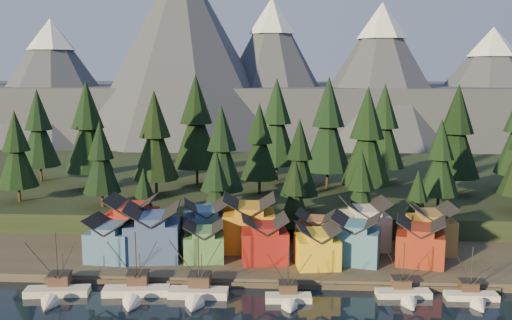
# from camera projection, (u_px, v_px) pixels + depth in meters

# --- Properties ---
(shore_strip) EXTENTS (400.00, 50.00, 1.50)m
(shore_strip) POSITION_uv_depth(u_px,v_px,m) (272.00, 241.00, 124.58)
(shore_strip) COLOR #39322A
(shore_strip) RESTS_ON ground
(hillside) EXTENTS (420.00, 100.00, 6.00)m
(hillside) POSITION_uv_depth(u_px,v_px,m) (277.00, 185.00, 173.53)
(hillside) COLOR black
(hillside) RESTS_ON ground
(dock) EXTENTS (80.00, 4.00, 1.00)m
(dock) POSITION_uv_depth(u_px,v_px,m) (268.00, 282.00, 101.45)
(dock) COLOR #483F33
(dock) RESTS_ON ground
(mountain_ridge) EXTENTS (560.00, 190.00, 90.00)m
(mountain_ridge) POSITION_uv_depth(u_px,v_px,m) (274.00, 93.00, 292.01)
(mountain_ridge) COLOR #4B4F60
(mountain_ridge) RESTS_ON ground
(boat_0) EXTENTS (11.22, 11.99, 11.94)m
(boat_0) POSITION_uv_depth(u_px,v_px,m) (55.00, 285.00, 95.33)
(boat_0) COLOR beige
(boat_0) RESTS_ON ground
(boat_1) EXTENTS (11.70, 12.56, 12.04)m
(boat_1) POSITION_uv_depth(u_px,v_px,m) (135.00, 285.00, 95.45)
(boat_1) COLOR silver
(boat_1) RESTS_ON ground
(boat_2) EXTENTS (10.21, 11.14, 12.58)m
(boat_2) POSITION_uv_depth(u_px,v_px,m) (197.00, 285.00, 94.70)
(boat_2) COLOR silver
(boat_2) RESTS_ON ground
(boat_3) EXTENTS (7.97, 8.59, 10.40)m
(boat_3) POSITION_uv_depth(u_px,v_px,m) (289.00, 291.00, 93.10)
(boat_3) COLOR silver
(boat_3) RESTS_ON ground
(boat_5) EXTENTS (9.51, 10.26, 10.32)m
(boat_5) POSITION_uv_depth(u_px,v_px,m) (405.00, 288.00, 94.82)
(boat_5) COLOR white
(boat_5) RESTS_ON ground
(boat_6) EXTENTS (8.86, 9.64, 9.85)m
(boat_6) POSITION_uv_depth(u_px,v_px,m) (474.00, 291.00, 93.87)
(boat_6) COLOR white
(boat_6) RESTS_ON ground
(house_front_0) EXTENTS (9.25, 8.83, 8.49)m
(house_front_0) POSITION_uv_depth(u_px,v_px,m) (111.00, 238.00, 109.47)
(house_front_0) COLOR #3B628C
(house_front_0) RESTS_ON shore_strip
(house_front_1) EXTENTS (11.26, 10.91, 10.54)m
(house_front_1) POSITION_uv_depth(u_px,v_px,m) (153.00, 231.00, 110.23)
(house_front_1) COLOR #34497C
(house_front_1) RESTS_ON shore_strip
(house_front_2) EXTENTS (8.38, 8.44, 7.38)m
(house_front_2) POSITION_uv_depth(u_px,v_px,m) (204.00, 240.00, 109.87)
(house_front_2) COLOR #498045
(house_front_2) RESTS_ON shore_strip
(house_front_3) EXTENTS (9.70, 9.36, 8.79)m
(house_front_3) POSITION_uv_depth(u_px,v_px,m) (264.00, 237.00, 109.06)
(house_front_3) COLOR maroon
(house_front_3) RESTS_ON shore_strip
(house_front_4) EXTENTS (8.79, 9.31, 7.88)m
(house_front_4) POSITION_uv_depth(u_px,v_px,m) (317.00, 244.00, 106.28)
(house_front_4) COLOR yellow
(house_front_4) RESTS_ON shore_strip
(house_front_5) EXTENTS (10.40, 9.82, 9.19)m
(house_front_5) POSITION_uv_depth(u_px,v_px,m) (356.00, 237.00, 108.29)
(house_front_5) COLOR teal
(house_front_5) RESTS_ON shore_strip
(house_front_6) EXTENTS (10.34, 9.98, 8.72)m
(house_front_6) POSITION_uv_depth(u_px,v_px,m) (420.00, 240.00, 107.53)
(house_front_6) COLOR maroon
(house_front_6) RESTS_ON shore_strip
(house_back_0) EXTENTS (10.01, 9.64, 10.62)m
(house_back_0) POSITION_uv_depth(u_px,v_px,m) (132.00, 221.00, 117.55)
(house_back_0) COLOR #A12419
(house_back_0) RESTS_ON shore_strip
(house_back_1) EXTENTS (10.26, 10.34, 9.53)m
(house_back_1) POSITION_uv_depth(u_px,v_px,m) (205.00, 222.00, 118.38)
(house_back_1) COLOR #385E86
(house_back_1) RESTS_ON shore_strip
(house_back_2) EXTENTS (10.98, 10.19, 11.02)m
(house_back_2) POSITION_uv_depth(u_px,v_px,m) (249.00, 221.00, 116.09)
(house_back_2) COLOR #BF811B
(house_back_2) RESTS_ON shore_strip
(house_back_3) EXTENTS (8.66, 7.96, 7.79)m
(house_back_3) POSITION_uv_depth(u_px,v_px,m) (316.00, 229.00, 116.45)
(house_back_3) COLOR #9A5E36
(house_back_3) RESTS_ON shore_strip
(house_back_4) EXTENTS (10.17, 9.84, 10.06)m
(house_back_4) POSITION_uv_depth(u_px,v_px,m) (364.00, 223.00, 117.09)
(house_back_4) COLOR beige
(house_back_4) RESTS_ON shore_strip
(house_back_5) EXTENTS (8.66, 8.77, 9.66)m
(house_back_5) POSITION_uv_depth(u_px,v_px,m) (431.00, 227.00, 114.40)
(house_back_5) COLOR olive
(house_back_5) RESTS_ON shore_strip
(tree_hill_0) EXTENTS (9.61, 9.61, 22.39)m
(tree_hill_0) POSITION_uv_depth(u_px,v_px,m) (17.00, 152.00, 137.26)
(tree_hill_0) COLOR #332319
(tree_hill_0) RESTS_ON hillside
(tree_hill_1) EXTENTS (12.55, 12.55, 29.23)m
(tree_hill_1) POSITION_uv_depth(u_px,v_px,m) (88.00, 130.00, 151.76)
(tree_hill_1) COLOR #332319
(tree_hill_1) RESTS_ON hillside
(tree_hill_2) EXTENTS (8.77, 8.77, 20.42)m
(tree_hill_2) POSITION_uv_depth(u_px,v_px,m) (101.00, 160.00, 132.22)
(tree_hill_2) COLOR #332319
(tree_hill_2) RESTS_ON hillside
(tree_hill_3) EXTENTS (11.57, 11.57, 26.96)m
(tree_hill_3) POSITION_uv_depth(u_px,v_px,m) (155.00, 139.00, 142.91)
(tree_hill_3) COLOR #332319
(tree_hill_3) RESTS_ON hillside
(tree_hill_4) EXTENTS (13.21, 13.21, 30.77)m
(tree_hill_4) POSITION_uv_depth(u_px,v_px,m) (196.00, 125.00, 156.91)
(tree_hill_4) COLOR #332319
(tree_hill_4) RESTS_ON hillside
(tree_hill_5) EXTENTS (10.24, 10.24, 23.85)m
(tree_hill_5) POSITION_uv_depth(u_px,v_px,m) (222.00, 152.00, 132.27)
(tree_hill_5) COLOR #332319
(tree_hill_5) RESTS_ON hillside
(tree_hill_6) EXTENTS (10.11, 10.11, 23.56)m
(tree_hill_6) POSITION_uv_depth(u_px,v_px,m) (259.00, 144.00, 146.62)
(tree_hill_6) COLOR #332319
(tree_hill_6) RESTS_ON hillside
(tree_hill_7) EXTENTS (9.04, 9.04, 21.05)m
(tree_hill_7) POSITION_uv_depth(u_px,v_px,m) (299.00, 160.00, 129.50)
(tree_hill_7) COLOR #332319
(tree_hill_7) RESTS_ON hillside
(tree_hill_8) EXTENTS (12.96, 12.96, 30.19)m
(tree_hill_8) POSITION_uv_depth(u_px,v_px,m) (328.00, 128.00, 151.91)
(tree_hill_8) COLOR #332319
(tree_hill_8) RESTS_ON hillside
(tree_hill_9) EXTENTS (12.07, 12.07, 28.12)m
(tree_hill_9) POSITION_uv_depth(u_px,v_px,m) (367.00, 140.00, 134.87)
(tree_hill_9) COLOR #332319
(tree_hill_9) RESTS_ON hillside
(tree_hill_10) EXTENTS (12.10, 12.10, 28.18)m
(tree_hill_10) POSITION_uv_depth(u_px,v_px,m) (384.00, 129.00, 159.05)
(tree_hill_10) COLOR #332319
(tree_hill_10) RESTS_ON hillside
(tree_hill_11) EXTENTS (8.99, 8.99, 20.95)m
(tree_hill_11) POSITION_uv_depth(u_px,v_px,m) (440.00, 160.00, 129.62)
(tree_hill_11) COLOR #332319
(tree_hill_11) RESTS_ON hillside
(tree_hill_12) EXTENTS (12.20, 12.20, 28.43)m
(tree_hill_12) POSITION_uv_depth(u_px,v_px,m) (457.00, 135.00, 144.30)
(tree_hill_12) COLOR #332319
(tree_hill_12) RESTS_ON hillside
(tree_hill_15) EXTENTS (12.78, 12.78, 29.78)m
(tree_hill_15) POSITION_uv_depth(u_px,v_px,m) (277.00, 125.00, 162.62)
(tree_hill_15) COLOR #332319
(tree_hill_15) RESTS_ON hillside
(tree_hill_16) EXTENTS (11.41, 11.41, 26.58)m
(tree_hill_16) POSITION_uv_depth(u_px,v_px,m) (39.00, 131.00, 162.89)
(tree_hill_16) COLOR #332319
(tree_hill_16) RESTS_ON hillside
(tree_shore_0) EXTENTS (6.58, 6.58, 15.33)m
(tree_shore_0) POSITION_uv_depth(u_px,v_px,m) (144.00, 199.00, 124.77)
(tree_shore_0) COLOR #332319
(tree_shore_0) RESTS_ON shore_strip
(tree_shore_1) EXTENTS (8.25, 8.25, 19.22)m
(tree_shore_1) POSITION_uv_depth(u_px,v_px,m) (217.00, 190.00, 123.51)
(tree_shore_1) COLOR #332319
(tree_shore_1) RESTS_ON shore_strip
(tree_shore_2) EXTENTS (7.52, 7.52, 17.53)m
(tree_shore_2) POSITION_uv_depth(u_px,v_px,m) (295.00, 195.00, 122.67)
(tree_shore_2) COLOR #332319
(tree_shore_2) RESTS_ON shore_strip
(tree_shore_3) EXTENTS (8.48, 8.48, 19.74)m
(tree_shore_3) POSITION_uv_depth(u_px,v_px,m) (361.00, 191.00, 121.67)
(tree_shore_3) COLOR #332319
(tree_shore_3) RESTS_ON shore_strip
(tree_shore_4) EXTENTS (6.66, 6.66, 15.51)m
(tree_shore_4) POSITION_uv_depth(u_px,v_px,m) (417.00, 202.00, 121.34)
(tree_shore_4) COLOR #332319
(tree_shore_4) RESTS_ON shore_strip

